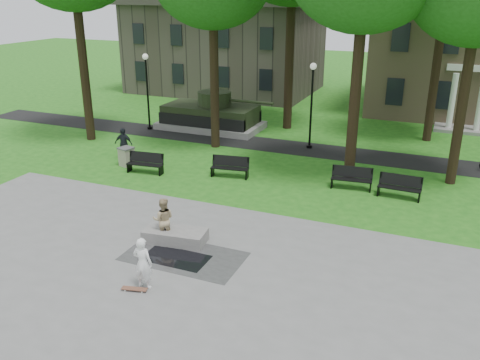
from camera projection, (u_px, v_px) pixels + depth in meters
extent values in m
plane|color=#1E6116|center=(204.00, 239.00, 18.23)|extent=(120.00, 120.00, 0.00)
cube|color=gray|center=(122.00, 317.00, 13.91)|extent=(22.00, 16.00, 0.02)
cube|color=black|center=(299.00, 148.00, 28.57)|extent=(44.00, 2.60, 0.01)
cube|color=#4C443D|center=(226.00, 48.00, 43.78)|extent=(15.00, 10.00, 7.20)
cylinder|color=black|center=(83.00, 63.00, 28.74)|extent=(0.52, 0.52, 8.96)
cylinder|color=black|center=(214.00, 76.00, 27.49)|extent=(0.48, 0.48, 8.00)
cylinder|color=black|center=(356.00, 90.00, 22.81)|extent=(0.50, 0.50, 8.32)
cylinder|color=black|center=(463.00, 101.00, 22.16)|extent=(0.46, 0.46, 7.68)
cylinder|color=black|center=(290.00, 54.00, 31.10)|extent=(0.54, 0.54, 9.28)
cylinder|color=black|center=(436.00, 66.00, 28.57)|extent=(0.50, 0.50, 8.64)
cylinder|color=black|center=(148.00, 95.00, 31.67)|extent=(0.12, 0.12, 4.40)
sphere|color=silver|center=(145.00, 57.00, 30.84)|extent=(0.36, 0.36, 0.36)
cylinder|color=black|center=(150.00, 128.00, 32.42)|extent=(0.32, 0.32, 0.16)
cylinder|color=black|center=(311.00, 110.00, 27.87)|extent=(0.12, 0.12, 4.40)
sphere|color=silver|center=(313.00, 66.00, 27.04)|extent=(0.36, 0.36, 0.36)
cylinder|color=black|center=(309.00, 147.00, 28.62)|extent=(0.32, 0.32, 0.16)
cube|color=gray|center=(211.00, 125.00, 32.58)|extent=(6.50, 3.40, 0.40)
cube|color=black|center=(210.00, 114.00, 32.31)|extent=(5.80, 2.80, 1.10)
cube|color=black|center=(201.00, 122.00, 31.22)|extent=(5.80, 0.35, 0.70)
cube|color=black|center=(219.00, 112.00, 33.55)|extent=(5.80, 0.35, 0.70)
cylinder|color=black|center=(214.00, 99.00, 31.85)|extent=(2.10, 2.10, 0.90)
cylinder|color=black|center=(248.00, 102.00, 31.02)|extent=(3.20, 0.18, 0.18)
cube|color=black|center=(176.00, 258.00, 16.94)|extent=(2.20, 1.20, 0.00)
cube|color=gray|center=(175.00, 236.00, 17.96)|extent=(2.31, 1.27, 0.45)
cube|color=brown|center=(134.00, 290.00, 15.10)|extent=(0.81, 0.37, 0.07)
imported|color=white|center=(143.00, 263.00, 14.99)|extent=(0.63, 0.44, 1.65)
imported|color=tan|center=(163.00, 219.00, 17.88)|extent=(0.96, 0.88, 1.59)
imported|color=black|center=(123.00, 144.00, 26.46)|extent=(1.04, 0.53, 1.70)
cube|color=black|center=(145.00, 164.00, 24.59)|extent=(1.84, 0.64, 0.05)
cube|color=black|center=(147.00, 157.00, 24.68)|extent=(1.81, 0.34, 0.50)
cube|color=black|center=(130.00, 167.00, 24.98)|extent=(0.11, 0.45, 0.45)
cube|color=black|center=(160.00, 171.00, 24.36)|extent=(0.11, 0.45, 0.45)
cube|color=black|center=(230.00, 168.00, 24.06)|extent=(1.85, 0.72, 0.05)
cube|color=black|center=(231.00, 161.00, 24.14)|extent=(1.80, 0.43, 0.50)
cube|color=black|center=(214.00, 170.00, 24.45)|extent=(0.13, 0.45, 0.45)
cube|color=black|center=(246.00, 175.00, 23.83)|extent=(0.13, 0.45, 0.45)
cube|color=black|center=(351.00, 180.00, 22.63)|extent=(1.84, 0.63, 0.05)
cube|color=black|center=(353.00, 172.00, 22.71)|extent=(1.81, 0.33, 0.50)
cube|color=black|center=(332.00, 182.00, 23.02)|extent=(0.10, 0.45, 0.45)
cube|color=black|center=(370.00, 187.00, 22.40)|extent=(0.10, 0.45, 0.45)
cube|color=black|center=(399.00, 188.00, 21.65)|extent=(1.82, 0.52, 0.05)
cube|color=black|center=(401.00, 180.00, 21.74)|extent=(1.80, 0.23, 0.50)
cube|color=black|center=(378.00, 190.00, 22.04)|extent=(0.08, 0.45, 0.45)
cube|color=black|center=(420.00, 196.00, 21.43)|extent=(0.08, 0.45, 0.45)
cube|color=gray|center=(127.00, 157.00, 25.65)|extent=(0.73, 0.73, 0.90)
cube|color=#4C4C4C|center=(126.00, 148.00, 25.48)|extent=(0.81, 0.81, 0.06)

